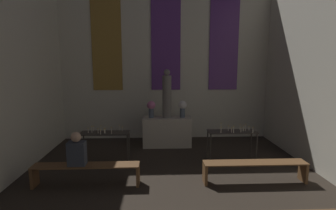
# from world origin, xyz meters

# --- Properties ---
(wall_back) EXTENTS (7.21, 0.16, 5.28)m
(wall_back) POSITION_xyz_m (0.00, 9.22, 2.67)
(wall_back) COLOR beige
(wall_back) RESTS_ON ground_plane
(altar) EXTENTS (1.50, 0.62, 0.91)m
(altar) POSITION_xyz_m (0.00, 8.25, 0.45)
(altar) COLOR #BCB29E
(altar) RESTS_ON ground_plane
(statue) EXTENTS (0.28, 0.28, 1.50)m
(statue) POSITION_xyz_m (0.00, 8.25, 1.61)
(statue) COLOR slate
(statue) RESTS_ON altar
(flower_vase_left) EXTENTS (0.26, 0.26, 0.52)m
(flower_vase_left) POSITION_xyz_m (-0.49, 8.25, 1.23)
(flower_vase_left) COLOR #4C5666
(flower_vase_left) RESTS_ON altar
(flower_vase_right) EXTENTS (0.26, 0.26, 0.52)m
(flower_vase_right) POSITION_xyz_m (0.49, 8.25, 1.23)
(flower_vase_right) COLOR #4C5666
(flower_vase_right) RESTS_ON altar
(candle_rack_left) EXTENTS (1.26, 0.46, 0.99)m
(candle_rack_left) POSITION_xyz_m (-1.66, 6.87, 0.71)
(candle_rack_left) COLOR #332D28
(candle_rack_left) RESTS_ON ground_plane
(candle_rack_right) EXTENTS (1.26, 0.46, 1.01)m
(candle_rack_right) POSITION_xyz_m (1.67, 6.86, 0.71)
(candle_rack_right) COLOR #332D28
(candle_rack_right) RESTS_ON ground_plane
(pew_back_left) EXTENTS (2.24, 0.36, 0.46)m
(pew_back_left) POSITION_xyz_m (-1.82, 5.58, 0.34)
(pew_back_left) COLOR brown
(pew_back_left) RESTS_ON ground_plane
(pew_back_right) EXTENTS (2.24, 0.36, 0.46)m
(pew_back_right) POSITION_xyz_m (1.82, 5.58, 0.34)
(pew_back_right) COLOR brown
(pew_back_right) RESTS_ON ground_plane
(person_seated) EXTENTS (0.36, 0.24, 0.72)m
(person_seated) POSITION_xyz_m (-1.99, 5.58, 0.78)
(person_seated) COLOR #383D47
(person_seated) RESTS_ON pew_back_left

